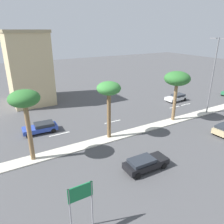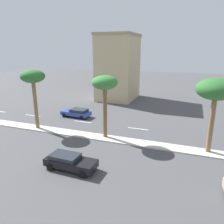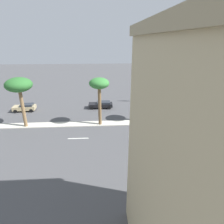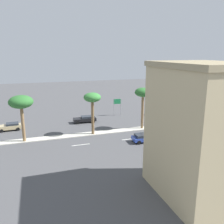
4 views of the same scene
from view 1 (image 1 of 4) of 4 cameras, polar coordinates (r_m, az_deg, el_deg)
name	(u,v)px [view 1 (image 1 of 4)]	position (r m, az deg, el deg)	size (l,w,h in m)	color
ground_plane	(153,127)	(31.56, 10.73, -3.89)	(160.00, 160.00, 0.00)	#4C4C4F
median_curb	(196,115)	(37.85, 21.37, -0.63)	(1.80, 82.73, 0.12)	beige
lane_stripe_left	(59,134)	(29.77, -13.78, -5.73)	(0.20, 2.80, 0.01)	silver
lane_stripe_center	(112,122)	(32.69, 0.13, -2.58)	(0.20, 2.80, 0.01)	silver
lane_stripe_far	(185,105)	(42.35, 18.80, 1.86)	(0.20, 2.80, 0.01)	silver
lane_stripe_trailing	(175,107)	(40.59, 16.49, 1.31)	(0.20, 2.80, 0.01)	silver
directional_road_sign	(81,198)	(15.30, -8.30, -21.58)	(0.10, 1.74, 3.80)	gray
commercial_building	(28,67)	(43.39, -21.40, 10.98)	(9.66, 7.30, 13.12)	#C6B284
palm_tree_inboard	(25,101)	(22.44, -22.20, 2.62)	(3.04, 3.04, 7.64)	olive
palm_tree_leading	(109,91)	(25.76, -0.86, 5.64)	(2.93, 2.93, 7.28)	brown
palm_tree_center	(177,80)	(32.66, 16.90, 8.24)	(3.73, 3.73, 7.44)	olive
street_lamp_trailing	(213,72)	(37.72, 25.32, 9.67)	(2.90, 0.24, 11.91)	slate
sedan_white_near	(176,97)	(43.87, 16.73, 3.73)	(2.11, 4.39, 1.31)	silver
sedan_black_leading	(145,163)	(22.14, 8.80, -13.24)	(1.99, 4.60, 1.32)	black
sedan_blue_left	(41,127)	(30.71, -18.32, -3.90)	(2.29, 4.62, 1.31)	#2D47AD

